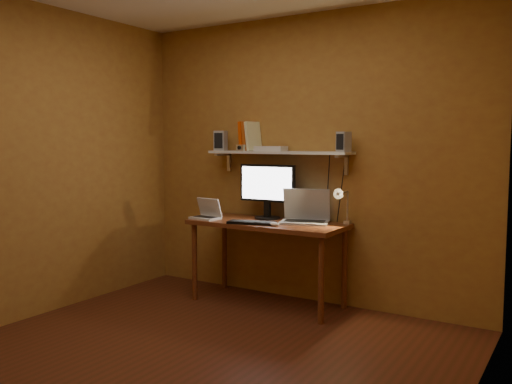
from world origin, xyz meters
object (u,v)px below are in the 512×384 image
Objects in this scene: speaker_left at (221,141)px; laptop at (306,214)px; netbook at (207,213)px; mouse at (275,224)px; monitor at (267,188)px; router at (271,149)px; speaker_right at (344,142)px; wall_shelf at (278,153)px; keyboard at (252,223)px; desk_lamp at (342,201)px; desk at (268,231)px; shelf_camera at (241,148)px.

laptop is at bearing -16.39° from speaker_left.
netbook reaches higher than mouse.
monitor reaches higher than netbook.
router reaches higher than netbook.
speaker_right is (1.28, -0.01, -0.01)m from speaker_left.
netbook is 1.41m from speaker_right.
wall_shelf reaches higher than laptop.
speaker_left reaches higher than keyboard.
keyboard is at bearing -97.24° from wall_shelf.
speaker_right reaches higher than desk_lamp.
desk_lamp reaches higher than netbook.
router reaches higher than desk.
speaker_left is 0.71× the size of router.
router reaches higher than monitor.
desk_lamp is at bearing -5.88° from wall_shelf.
router is at bearing 153.76° from laptop.
netbook is at bearing -150.73° from monitor.
monitor is 0.37m from router.
desk is 14.10× the size of shelf_camera.
netbook is 0.84m from router.
wall_shelf is 3.37× the size of keyboard.
router is (-0.25, 0.37, 0.63)m from mouse.
keyboard is at bearing -133.87° from speaker_right.
monitor is 6.04× the size of mouse.
netbook is at bearing -127.14° from shelf_camera.
keyboard is 1.55× the size of router.
speaker_left is at bearing 107.67° from netbook.
keyboard is 0.80m from desk_lamp.
shelf_camera is (-1.01, -0.06, -0.06)m from speaker_right.
netbook is 1.26m from desk_lamp.
desk_lamp is 1.12m from shelf_camera.
speaker_left is (-0.07, 0.33, 0.67)m from netbook.
mouse is (0.18, -0.19, 0.10)m from desk.
monitor is at bearing 36.33° from netbook.
speaker_right is at bearing 3.23° from shelf_camera.
monitor is 0.85m from speaker_right.
monitor is 3.27× the size of speaker_right.
keyboard is 1.00m from speaker_left.
mouse is 1.14m from speaker_left.
monitor reaches higher than desk.
wall_shelf is (0.00, 0.19, 0.69)m from desk.
monitor reaches higher than keyboard.
speaker_left is at bearing -162.33° from speaker_right.
laptop reaches higher than keyboard.
laptop is 0.89m from shelf_camera.
shelf_camera reaches higher than mouse.
monitor is at bearing 178.12° from desk_lamp.
netbook is 1.01× the size of router.
speaker_left reaches higher than desk_lamp.
laptop is at bearing 27.03° from keyboard.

